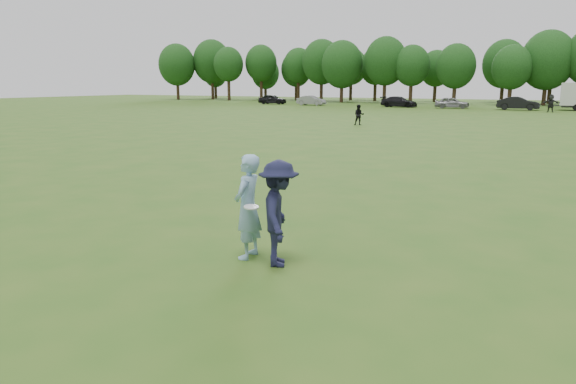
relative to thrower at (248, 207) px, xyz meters
name	(u,v)px	position (x,y,z in m)	size (l,w,h in m)	color
ground	(312,260)	(1.13, 0.39, -0.97)	(200.00, 200.00, 0.00)	#2C5518
thrower	(248,207)	(0.00, 0.00, 0.00)	(0.71, 0.46, 1.94)	#8AB5D6
defender	(279,213)	(0.70, -0.10, -0.02)	(1.22, 0.70, 1.89)	#181A35
player_far_a	(359,115)	(-8.18, 29.95, -0.19)	(0.76, 0.60, 1.57)	black
player_far_d	(551,103)	(4.90, 56.32, 0.01)	(1.81, 0.58, 1.96)	#242424
car_a	(272,99)	(-32.99, 61.84, -0.24)	(1.72, 4.28, 1.46)	black
car_b	(311,101)	(-25.91, 60.50, -0.29)	(1.45, 4.16, 1.37)	gray
car_d	(399,102)	(-13.17, 60.67, -0.27)	(1.97, 4.84, 1.41)	black
car_e	(452,103)	(-6.28, 60.27, -0.26)	(1.69, 4.20, 1.43)	gray
car_f	(518,103)	(1.42, 59.69, -0.19)	(1.66, 4.75, 1.57)	black
disc_in_play	(251,207)	(0.21, -0.23, 0.07)	(0.29, 0.29, 0.06)	white
treeline	(548,61)	(3.94, 77.29, 5.29)	(130.35, 18.39, 11.74)	#332114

